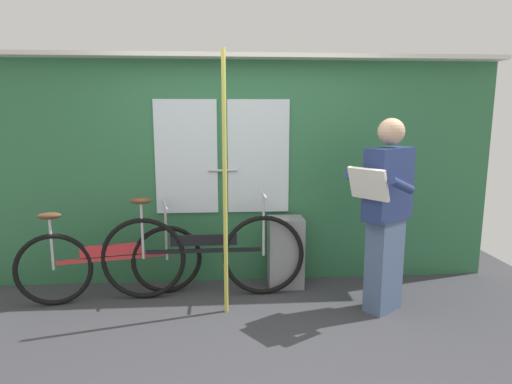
% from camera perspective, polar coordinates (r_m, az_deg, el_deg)
% --- Properties ---
extents(ground_plane, '(6.02, 3.99, 0.04)m').
position_cam_1_polar(ground_plane, '(3.52, -0.77, -18.60)').
color(ground_plane, '#38383D').
extents(train_door_wall, '(5.02, 0.28, 2.22)m').
position_cam_1_polar(train_door_wall, '(4.30, -1.81, 3.33)').
color(train_door_wall, '#2D6B42').
rests_on(train_door_wall, ground_plane).
extents(bicycle_near_door, '(1.86, 0.44, 0.97)m').
position_cam_1_polar(bicycle_near_door, '(4.06, -6.94, -8.18)').
color(bicycle_near_door, black).
rests_on(bicycle_near_door, ground_plane).
extents(bicycle_leaning_behind, '(1.61, 0.51, 0.87)m').
position_cam_1_polar(bicycle_leaning_behind, '(4.20, -18.50, -8.71)').
color(bicycle_leaning_behind, black).
rests_on(bicycle_leaning_behind, ground_plane).
extents(passenger_reading_newspaper, '(0.62, 0.58, 1.65)m').
position_cam_1_polar(passenger_reading_newspaper, '(3.78, 16.73, -2.56)').
color(passenger_reading_newspaper, slate).
rests_on(passenger_reading_newspaper, ground_plane).
extents(trash_bin_by_wall, '(0.34, 0.28, 0.69)m').
position_cam_1_polar(trash_bin_by_wall, '(4.31, 3.90, -7.86)').
color(trash_bin_by_wall, gray).
rests_on(trash_bin_by_wall, ground_plane).
extents(handrail_pole, '(0.04, 0.04, 2.18)m').
position_cam_1_polar(handrail_pole, '(3.56, -4.11, 0.73)').
color(handrail_pole, '#C6C14C').
rests_on(handrail_pole, ground_plane).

